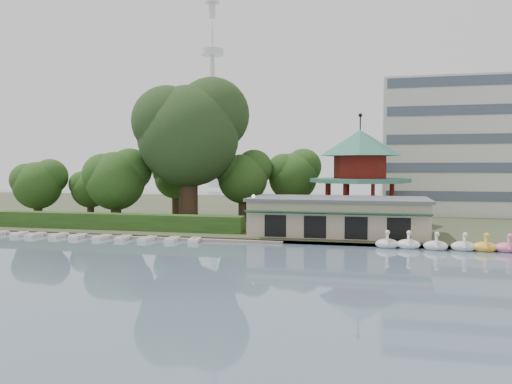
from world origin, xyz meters
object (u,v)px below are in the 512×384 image
(pavilion, at_px, (360,167))
(big_tree, at_px, (190,129))
(boathouse, at_px, (338,216))
(dock, at_px, (127,236))

(pavilion, relative_size, big_tree, 0.73)
(boathouse, relative_size, big_tree, 1.00)
(pavilion, bearing_deg, boathouse, -101.28)
(dock, xyz_separation_m, pavilion, (24.00, 14.80, 7.36))
(boathouse, height_order, big_tree, big_tree)
(pavilion, distance_m, big_tree, 21.70)
(dock, bearing_deg, big_tree, 73.92)
(big_tree, bearing_deg, pavilion, 10.33)
(pavilion, bearing_deg, big_tree, -169.67)
(dock, distance_m, boathouse, 22.62)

